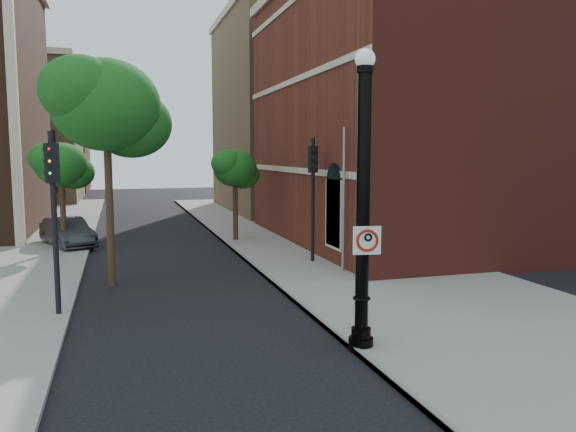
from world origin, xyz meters
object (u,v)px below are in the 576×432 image
object	(u,v)px
parked_car	(67,233)
traffic_signal_right	(313,180)
lamppost	(363,215)
no_parking_sign	(367,240)
traffic_signal_left	(53,193)

from	to	relation	value
parked_car	traffic_signal_right	distance (m)	11.95
lamppost	traffic_signal_right	distance (m)	9.61
no_parking_sign	traffic_signal_left	bearing A→B (deg)	155.12
traffic_signal_left	traffic_signal_right	xyz separation A→B (m)	(8.69, 4.86, 0.01)
parked_car	traffic_signal_left	xyz separation A→B (m)	(0.70, -11.78, 2.57)
no_parking_sign	lamppost	bearing A→B (deg)	111.57
parked_car	traffic_signal_left	bearing A→B (deg)	-108.17
no_parking_sign	traffic_signal_left	world-z (taller)	traffic_signal_left
parked_car	traffic_signal_left	size ratio (longest dim) A/B	0.85
lamppost	no_parking_sign	world-z (taller)	lamppost
traffic_signal_left	parked_car	bearing A→B (deg)	70.19
lamppost	parked_car	size ratio (longest dim) A/B	1.56
lamppost	no_parking_sign	size ratio (longest dim) A/B	10.62
traffic_signal_left	lamppost	bearing A→B (deg)	-57.77
no_parking_sign	traffic_signal_right	world-z (taller)	traffic_signal_right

